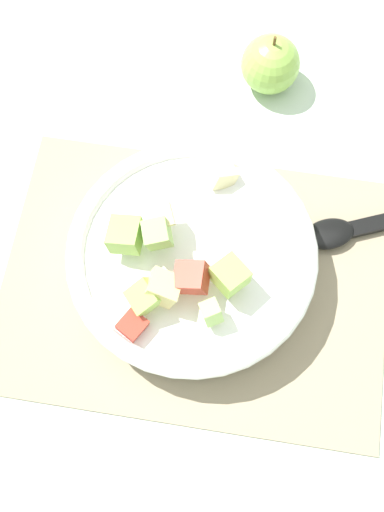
# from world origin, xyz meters

# --- Properties ---
(ground_plane) EXTENTS (2.40, 2.40, 0.00)m
(ground_plane) POSITION_xyz_m (0.00, 0.00, 0.00)
(ground_plane) COLOR silver
(placemat) EXTENTS (0.42, 0.31, 0.01)m
(placemat) POSITION_xyz_m (0.00, 0.00, 0.00)
(placemat) COLOR gray
(placemat) RESTS_ON ground_plane
(salad_bowl) EXTENTS (0.26, 0.26, 0.10)m
(salad_bowl) POSITION_xyz_m (-0.01, 0.01, 0.04)
(salad_bowl) COLOR white
(salad_bowl) RESTS_ON placemat
(serving_spoon) EXTENTS (0.22, 0.11, 0.01)m
(serving_spoon) POSITION_xyz_m (0.18, 0.09, 0.01)
(serving_spoon) COLOR black
(serving_spoon) RESTS_ON placemat
(whole_apple) EXTENTS (0.07, 0.07, 0.08)m
(whole_apple) POSITION_xyz_m (0.05, 0.27, 0.04)
(whole_apple) COLOR #8CB74C
(whole_apple) RESTS_ON ground_plane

